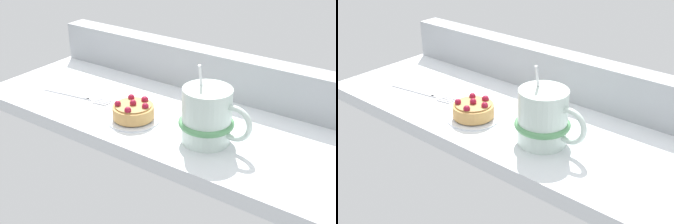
% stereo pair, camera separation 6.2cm
% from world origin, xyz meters
% --- Properties ---
extents(ground_plane, '(0.88, 0.34, 0.03)m').
position_xyz_m(ground_plane, '(0.00, 0.00, -0.02)').
color(ground_plane, silver).
extents(window_rail_back, '(0.87, 0.06, 0.10)m').
position_xyz_m(window_rail_back, '(0.00, 0.14, 0.05)').
color(window_rail_back, '#9EA3A8').
rests_on(window_rail_back, ground_plane).
extents(dessert_plate, '(0.11, 0.11, 0.01)m').
position_xyz_m(dessert_plate, '(-0.06, -0.07, 0.00)').
color(dessert_plate, silver).
rests_on(dessert_plate, ground_plane).
extents(raspberry_tart, '(0.08, 0.08, 0.04)m').
position_xyz_m(raspberry_tart, '(-0.06, -0.07, 0.02)').
color(raspberry_tart, tan).
rests_on(raspberry_tart, dessert_plate).
extents(coffee_mug, '(0.14, 0.10, 0.15)m').
position_xyz_m(coffee_mug, '(0.11, -0.06, 0.05)').
color(coffee_mug, silver).
rests_on(coffee_mug, ground_plane).
extents(dessert_fork, '(0.18, 0.04, 0.01)m').
position_xyz_m(dessert_fork, '(-0.23, -0.06, 0.00)').
color(dessert_fork, silver).
rests_on(dessert_fork, ground_plane).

